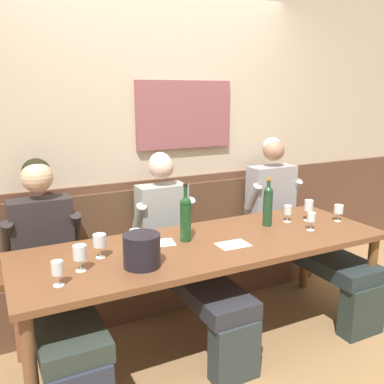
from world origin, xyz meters
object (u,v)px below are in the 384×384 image
Objects in this scene: person_center_right_seat at (296,224)px; wine_glass_center_front at (339,210)px; dining_table at (208,252)px; wine_glass_mid_right at (80,254)px; wine_glass_by_bottle at (311,218)px; wine_glass_near_bucket at (100,242)px; wine_glass_mid_left at (136,238)px; person_center_left_seat at (52,269)px; ice_bucket at (142,250)px; wine_bottle_amber_mid at (186,217)px; wine_glass_center_rear at (57,269)px; wine_glass_left_end at (309,206)px; wall_bench at (167,268)px; wine_glass_right_end at (288,211)px; person_right_seat at (182,247)px; wine_bottle_clear_water at (268,205)px.

person_center_right_seat is 0.43m from wine_glass_center_front.
dining_table is 16.49× the size of wine_glass_mid_right.
wine_glass_center_front is at bearing 1.07° from wine_glass_mid_right.
wine_glass_by_bottle is 0.90× the size of wine_glass_near_bucket.
wine_glass_mid_left is (0.21, -0.05, 0.01)m from wine_glass_near_bucket.
wine_glass_mid_left reaches higher than wine_glass_mid_right.
person_center_left_seat is 6.03× the size of ice_bucket.
wine_bottle_amber_mid is at bearing 166.70° from wine_glass_by_bottle.
wine_glass_mid_left is (-1.54, -0.32, 0.23)m from person_center_right_seat.
person_center_right_seat is at bearing 14.74° from wine_glass_center_rear.
person_center_left_seat reaches higher than wine_glass_by_bottle.
dining_table is at bearing 11.92° from wine_glass_center_rear.
wine_glass_mid_right is at bearing -175.16° from wine_glass_left_end.
wine_glass_center_front is (1.13, -0.75, 0.55)m from wall_bench.
person_center_left_seat is at bearing -179.77° from person_center_right_seat.
wine_glass_right_end is at bearing 10.65° from wine_glass_center_rear.
wine_glass_mid_left is at bearing 81.46° from ice_bucket.
wine_glass_mid_right is (0.11, -0.40, 0.23)m from person_center_left_seat.
wine_glass_by_bottle is at bearing 2.41° from ice_bucket.
wine_glass_right_end reaches higher than dining_table.
wine_glass_mid_right reaches higher than wine_glass_near_bucket.
wine_glass_center_front is 0.85× the size of wine_glass_mid_right.
person_right_seat is 1.25m from wine_glass_center_front.
wine_glass_center_front is (0.09, -0.37, 0.21)m from person_center_right_seat.
wall_bench is at bearing 42.44° from wine_glass_center_rear.
wine_glass_center_rear reaches higher than wine_glass_by_bottle.
person_center_left_seat reaches higher than wall_bench.
wine_glass_center_front is at bearing -24.44° from wine_glass_right_end.
person_center_right_seat is (2.01, 0.01, 0.01)m from person_center_left_seat.
wine_bottle_clear_water is at bearing 1.66° from wine_bottle_amber_mid.
dining_table is at bearing 171.70° from wine_glass_by_bottle.
wine_glass_by_bottle is (0.79, -0.82, 0.55)m from wall_bench.
dining_table is 0.82m from wine_glass_by_bottle.
wine_glass_near_bucket is (-0.71, 0.06, 0.18)m from dining_table.
person_center_left_seat is at bearing 165.52° from wine_bottle_amber_mid.
wine_bottle_clear_water is 2.26× the size of wine_glass_mid_left.
wall_bench is at bearing 145.88° from wine_glass_left_end.
dining_table is 1.94× the size of person_center_left_seat.
wine_bottle_amber_mid is 1.05m from wine_glass_left_end.
wine_glass_mid_left is at bearing 178.21° from wine_glass_center_front.
wall_bench is 1.16m from person_center_right_seat.
wall_bench is at bearing 58.98° from ice_bucket.
ice_bucket is at bearing -98.54° from wine_glass_mid_left.
person_center_left_seat is (-0.97, 0.32, -0.05)m from dining_table.
person_center_right_seat is at bearing 17.58° from ice_bucket.
wine_glass_right_end is at bearing 1.49° from wine_bottle_amber_mid.
person_center_right_seat is at bearing 36.96° from wine_glass_right_end.
person_center_left_seat is at bearing 179.87° from person_right_seat.
wine_glass_by_bottle is 0.82× the size of wine_glass_mid_left.
person_center_left_seat is (-0.97, -0.39, 0.34)m from wall_bench.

